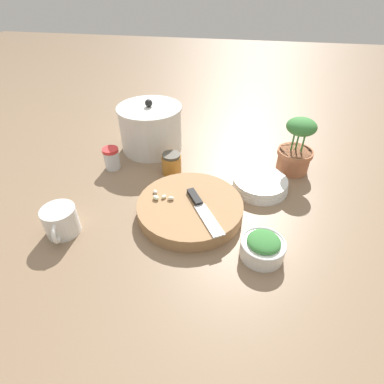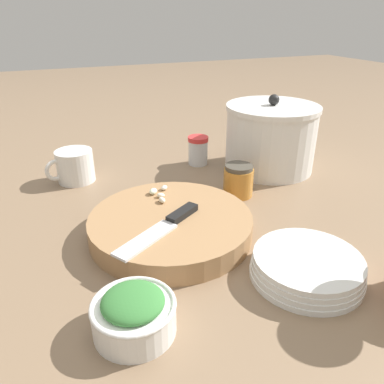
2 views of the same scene
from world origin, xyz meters
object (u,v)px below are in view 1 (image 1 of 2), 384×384
object	(u,v)px
coffee_mug	(61,221)
herb_bowl	(263,247)
honey_jar	(172,164)
garlic_cloves	(161,196)
spice_jar	(112,158)
potted_herb	(296,149)
chef_knife	(202,208)
plate_stack	(260,184)
stock_pot	(151,128)
cutting_board	(189,208)

from	to	relation	value
coffee_mug	herb_bowl	bearing A→B (deg)	1.02
honey_jar	garlic_cloves	bearing A→B (deg)	-86.12
spice_jar	potted_herb	xyz separation A→B (m)	(0.65, 0.10, 0.05)
chef_knife	plate_stack	world-z (taller)	chef_knife
chef_knife	spice_jar	size ratio (longest dim) A/B	2.37
garlic_cloves	herb_bowl	xyz separation A→B (m)	(0.30, -0.14, -0.02)
garlic_cloves	herb_bowl	world-z (taller)	herb_bowl
garlic_cloves	herb_bowl	distance (m)	0.33
garlic_cloves	spice_jar	xyz separation A→B (m)	(-0.24, 0.19, -0.01)
garlic_cloves	honey_jar	xyz separation A→B (m)	(-0.01, 0.20, -0.01)
coffee_mug	stock_pot	xyz separation A→B (m)	(0.12, 0.51, 0.05)
cutting_board	spice_jar	world-z (taller)	spice_jar
potted_herb	coffee_mug	bearing A→B (deg)	-146.61
spice_jar	plate_stack	distance (m)	0.54
herb_bowl	honey_jar	distance (m)	0.46
cutting_board	potted_herb	distance (m)	0.45
honey_jar	potted_herb	size ratio (longest dim) A/B	0.38
garlic_cloves	potted_herb	size ratio (longest dim) A/B	0.38
herb_bowl	honey_jar	xyz separation A→B (m)	(-0.32, 0.34, 0.01)
plate_stack	stock_pot	size ratio (longest dim) A/B	0.75
cutting_board	potted_herb	size ratio (longest dim) A/B	1.58
herb_bowl	coffee_mug	world-z (taller)	coffee_mug
plate_stack	garlic_cloves	bearing A→B (deg)	-152.43
cutting_board	plate_stack	size ratio (longest dim) A/B	1.70
coffee_mug	potted_herb	size ratio (longest dim) A/B	0.61
coffee_mug	stock_pot	world-z (taller)	stock_pot
spice_jar	coffee_mug	world-z (taller)	same
cutting_board	stock_pot	world-z (taller)	stock_pot
stock_pot	cutting_board	bearing A→B (deg)	-59.32
garlic_cloves	plate_stack	bearing A→B (deg)	27.57
cutting_board	spice_jar	bearing A→B (deg)	148.17
honey_jar	stock_pot	world-z (taller)	stock_pot
honey_jar	stock_pot	distance (m)	0.21
spice_jar	plate_stack	bearing A→B (deg)	-4.00
stock_pot	potted_herb	world-z (taller)	stock_pot
plate_stack	honey_jar	world-z (taller)	honey_jar
garlic_cloves	plate_stack	xyz separation A→B (m)	(0.30, 0.16, -0.03)
coffee_mug	potted_herb	bearing A→B (deg)	33.39
chef_knife	spice_jar	world-z (taller)	spice_jar
coffee_mug	honey_jar	xyz separation A→B (m)	(0.23, 0.35, -0.00)
cutting_board	stock_pot	xyz separation A→B (m)	(-0.22, 0.37, 0.07)
herb_bowl	coffee_mug	size ratio (longest dim) A/B	0.95
garlic_cloves	stock_pot	distance (m)	0.39
coffee_mug	spice_jar	bearing A→B (deg)	87.91
chef_knife	honey_jar	xyz separation A→B (m)	(-0.14, 0.23, -0.01)
cutting_board	honey_jar	size ratio (longest dim) A/B	4.14
stock_pot	potted_herb	distance (m)	0.55
plate_stack	honey_jar	distance (m)	0.32
garlic_cloves	plate_stack	world-z (taller)	garlic_cloves
coffee_mug	chef_knife	bearing A→B (deg)	16.79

